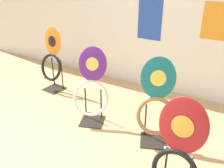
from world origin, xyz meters
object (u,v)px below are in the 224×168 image
(toilet_seat_display_orange_sun, at_px, (52,61))
(toilet_seat_display_purple_note, at_px, (92,88))
(toilet_seat_display_crimson_swirl, at_px, (177,156))
(toilet_seat_display_teal_sax, at_px, (156,106))

(toilet_seat_display_orange_sun, relative_size, toilet_seat_display_purple_note, 1.04)
(toilet_seat_display_orange_sun, xyz_separation_m, toilet_seat_display_purple_note, (1.00, -0.41, -0.02))
(toilet_seat_display_purple_note, bearing_deg, toilet_seat_display_orange_sun, 157.58)
(toilet_seat_display_purple_note, bearing_deg, toilet_seat_display_crimson_swirl, -27.28)
(toilet_seat_display_teal_sax, xyz_separation_m, toilet_seat_display_crimson_swirl, (0.42, -0.64, 0.03))
(toilet_seat_display_purple_note, distance_m, toilet_seat_display_crimson_swirl, 1.37)
(toilet_seat_display_teal_sax, relative_size, toilet_seat_display_orange_sun, 0.98)
(toilet_seat_display_crimson_swirl, bearing_deg, toilet_seat_display_orange_sun, 154.86)
(toilet_seat_display_teal_sax, height_order, toilet_seat_display_orange_sun, toilet_seat_display_orange_sun)
(toilet_seat_display_orange_sun, xyz_separation_m, toilet_seat_display_crimson_swirl, (2.21, -1.04, 0.00))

